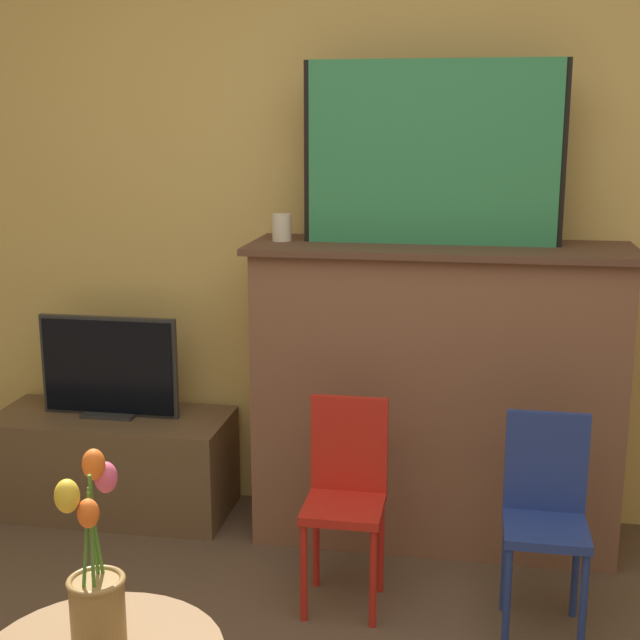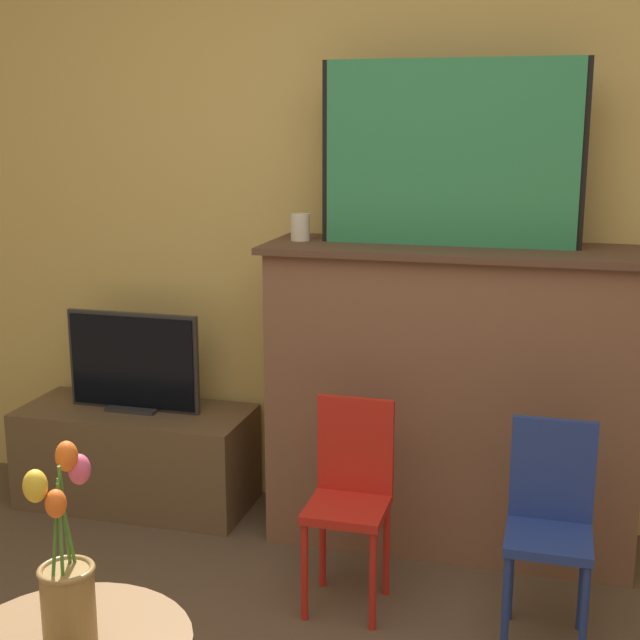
# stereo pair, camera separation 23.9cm
# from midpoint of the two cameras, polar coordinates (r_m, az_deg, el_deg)

# --- Properties ---
(wall_back) EXTENTS (8.00, 0.06, 2.70)m
(wall_back) POSITION_cam_midpoint_polar(r_m,az_deg,el_deg) (3.57, 2.73, 8.48)
(wall_back) COLOR #E0BC66
(wall_back) RESTS_ON ground
(fireplace_mantel) EXTENTS (1.42, 0.48, 1.16)m
(fireplace_mantel) POSITION_cam_midpoint_polar(r_m,az_deg,el_deg) (3.45, 5.45, -4.55)
(fireplace_mantel) COLOR brown
(fireplace_mantel) RESTS_ON ground
(painting) EXTENTS (0.95, 0.03, 0.67)m
(painting) POSITION_cam_midpoint_polar(r_m,az_deg,el_deg) (3.30, 5.12, 10.58)
(painting) COLOR black
(painting) RESTS_ON fireplace_mantel
(mantel_candle) EXTENTS (0.07, 0.07, 0.10)m
(mantel_candle) POSITION_cam_midpoint_polar(r_m,az_deg,el_deg) (3.41, -4.47, 5.92)
(mantel_candle) COLOR silver
(mantel_candle) RESTS_ON fireplace_mantel
(tv_stand) EXTENTS (0.97, 0.43, 0.42)m
(tv_stand) POSITION_cam_midpoint_polar(r_m,az_deg,el_deg) (3.89, -14.84, -8.87)
(tv_stand) COLOR brown
(tv_stand) RESTS_ON ground
(tv_monitor) EXTENTS (0.58, 0.12, 0.42)m
(tv_monitor) POSITION_cam_midpoint_polar(r_m,az_deg,el_deg) (3.77, -15.16, -3.03)
(tv_monitor) COLOR #2D2D2D
(tv_monitor) RESTS_ON tv_stand
(chair_red) EXTENTS (0.26, 0.26, 0.70)m
(chair_red) POSITION_cam_midpoint_polar(r_m,az_deg,el_deg) (3.04, -0.61, -10.77)
(chair_red) COLOR red
(chair_red) RESTS_ON ground
(chair_blue) EXTENTS (0.26, 0.26, 0.70)m
(chair_blue) POSITION_cam_midpoint_polar(r_m,az_deg,el_deg) (2.95, 11.95, -11.79)
(chair_blue) COLOR navy
(chair_blue) RESTS_ON ground
(vase_tulips) EXTENTS (0.13, 0.18, 0.46)m
(vase_tulips) POSITION_cam_midpoint_polar(r_m,az_deg,el_deg) (2.10, -17.47, -16.23)
(vase_tulips) COLOR olive
(vase_tulips) RESTS_ON side_table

